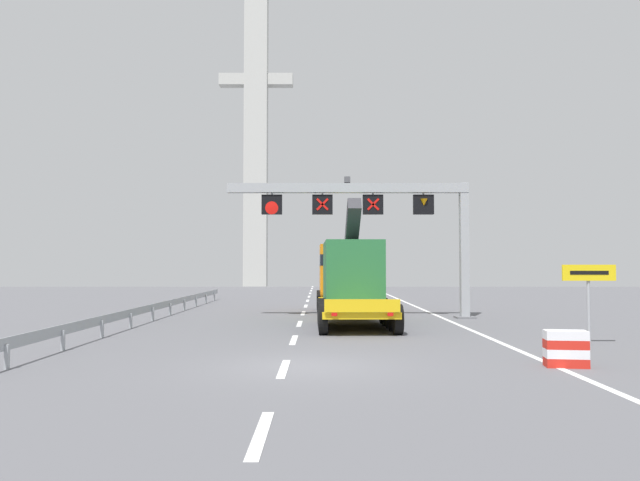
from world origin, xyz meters
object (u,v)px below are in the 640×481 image
exit_sign_yellow (592,283)px  crash_barrier_striped (569,349)px  overhead_lane_gantry (380,208)px  bridge_pylon_distant (258,117)px  heavy_haul_truck_yellow (350,276)px

exit_sign_yellow → crash_barrier_striped: exit_sign_yellow is taller
crash_barrier_striped → overhead_lane_gantry: bearing=103.4°
overhead_lane_gantry → bridge_pylon_distant: bridge_pylon_distant is taller
overhead_lane_gantry → exit_sign_yellow: (5.70, -9.78, -3.29)m
overhead_lane_gantry → crash_barrier_striped: 15.01m
overhead_lane_gantry → bridge_pylon_distant: (-10.61, 44.37, 15.50)m
overhead_lane_gantry → crash_barrier_striped: (3.29, -13.84, -4.79)m
exit_sign_yellow → bridge_pylon_distant: bridge_pylon_distant is taller
overhead_lane_gantry → exit_sign_yellow: overhead_lane_gantry is taller
overhead_lane_gantry → bridge_pylon_distant: size_ratio=0.29×
heavy_haul_truck_yellow → overhead_lane_gantry: bearing=-19.8°
heavy_haul_truck_yellow → exit_sign_yellow: 12.52m
exit_sign_yellow → crash_barrier_striped: bearing=-120.6°
exit_sign_yellow → bridge_pylon_distant: (-16.31, 54.15, 18.79)m
overhead_lane_gantry → bridge_pylon_distant: bearing=103.5°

